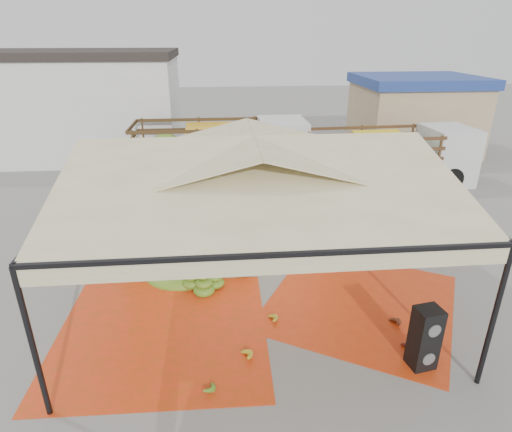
{
  "coord_description": "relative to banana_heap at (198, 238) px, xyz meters",
  "views": [
    {
      "loc": [
        -0.86,
        -9.91,
        6.25
      ],
      "look_at": [
        0.2,
        1.5,
        1.3
      ],
      "focal_mm": 30.0,
      "sensor_mm": 36.0,
      "label": 1
    }
  ],
  "objects": [
    {
      "name": "ground",
      "position": [
        1.54,
        -1.65,
        -0.58
      ],
      "size": [
        90.0,
        90.0,
        0.0
      ],
      "primitive_type": "plane",
      "color": "slate",
      "rests_on": "ground"
    },
    {
      "name": "canopy_tent",
      "position": [
        1.54,
        -1.65,
        2.72
      ],
      "size": [
        8.1,
        8.1,
        4.0
      ],
      "color": "black",
      "rests_on": "ground"
    },
    {
      "name": "building_white",
      "position": [
        -8.46,
        12.35,
        2.14
      ],
      "size": [
        14.3,
        6.3,
        5.4
      ],
      "color": "silver",
      "rests_on": "ground"
    },
    {
      "name": "building_tan",
      "position": [
        11.54,
        11.35,
        1.5
      ],
      "size": [
        6.3,
        5.3,
        4.1
      ],
      "color": "tan",
      "rests_on": "ground"
    },
    {
      "name": "tarp_left",
      "position": [
        -0.71,
        -3.57,
        -0.57
      ],
      "size": [
        4.75,
        4.54,
        0.01
      ],
      "primitive_type": "cube",
      "rotation": [
        0.0,
        0.0,
        -0.02
      ],
      "color": "red",
      "rests_on": "ground"
    },
    {
      "name": "tarp_right",
      "position": [
        4.14,
        -2.83,
        -0.57
      ],
      "size": [
        5.94,
        6.02,
        0.01
      ],
      "primitive_type": "cube",
      "rotation": [
        0.0,
        0.0,
        -0.52
      ],
      "color": "red",
      "rests_on": "ground"
    },
    {
      "name": "banana_heap",
      "position": [
        0.0,
        0.0,
        0.0
      ],
      "size": [
        5.89,
        5.05,
        1.16
      ],
      "primitive_type": "ellipsoid",
      "rotation": [
        0.0,
        0.0,
        0.12
      ],
      "color": "#517919",
      "rests_on": "ground"
    },
    {
      "name": "hand_yellow_a",
      "position": [
        1.77,
        -3.39,
        -0.47
      ],
      "size": [
        0.54,
        0.47,
        0.21
      ],
      "primitive_type": "ellipsoid",
      "rotation": [
        0.0,
        0.0,
        0.2
      ],
      "color": "gold",
      "rests_on": "ground"
    },
    {
      "name": "hand_yellow_b",
      "position": [
        1.07,
        -4.58,
        -0.47
      ],
      "size": [
        0.6,
        0.54,
        0.22
      ],
      "primitive_type": "ellipsoid",
      "rotation": [
        0.0,
        0.0,
        0.34
      ],
      "color": "gold",
      "rests_on": "ground"
    },
    {
      "name": "hand_red_a",
      "position": [
        4.48,
        -4.66,
        -0.47
      ],
      "size": [
        0.49,
        0.41,
        0.22
      ],
      "primitive_type": "ellipsoid",
      "rotation": [
        0.0,
        0.0,
        0.01
      ],
      "color": "maroon",
      "rests_on": "ground"
    },
    {
      "name": "hand_red_b",
      "position": [
        4.59,
        -3.8,
        -0.47
      ],
      "size": [
        0.54,
        0.48,
        0.21
      ],
      "primitive_type": "ellipsoid",
      "rotation": [
        0.0,
        0.0,
        0.27
      ],
      "color": "#5F2315",
      "rests_on": "ground"
    },
    {
      "name": "hand_green",
      "position": [
        0.32,
        -5.35,
        -0.48
      ],
      "size": [
        0.53,
        0.5,
        0.19
      ],
      "primitive_type": "ellipsoid",
      "rotation": [
        0.0,
        0.0,
        -0.5
      ],
      "color": "#3D7E1A",
      "rests_on": "ground"
    },
    {
      "name": "hanging_bunches",
      "position": [
        4.07,
        -0.07,
        2.04
      ],
      "size": [
        1.74,
        0.24,
        0.2
      ],
      "color": "#4D7418",
      "rests_on": "ground"
    },
    {
      "name": "speaker_stack",
      "position": [
        4.63,
        -5.1,
        0.11
      ],
      "size": [
        0.56,
        0.51,
        1.37
      ],
      "rotation": [
        0.0,
        0.0,
        0.17
      ],
      "color": "black",
      "rests_on": "ground"
    },
    {
      "name": "banana_leaves",
      "position": [
        -1.54,
        -0.47,
        -0.58
      ],
      "size": [
        0.96,
        1.36,
        3.7
      ],
      "primitive_type": null,
      "color": "#2B6D1D",
      "rests_on": "ground"
    },
    {
      "name": "vendor",
      "position": [
        2.39,
        1.53,
        0.3
      ],
      "size": [
        0.75,
        0.61,
        1.76
      ],
      "primitive_type": "imported",
      "rotation": [
        0.0,
        0.0,
        2.8
      ],
      "color": "gray",
      "rests_on": "ground"
    },
    {
      "name": "truck_left",
      "position": [
        1.15,
        7.49,
        1.04
      ],
      "size": [
        7.67,
        2.7,
        2.63
      ],
      "rotation": [
        0.0,
        0.0,
        0.0
      ],
      "color": "#482E18",
      "rests_on": "ground"
    },
    {
      "name": "truck_right",
      "position": [
        8.45,
        5.95,
        0.93
      ],
      "size": [
        7.24,
        2.75,
        2.45
      ],
      "rotation": [
        0.0,
        0.0,
        0.04
      ],
      "color": "#542D1C",
      "rests_on": "ground"
    }
  ]
}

